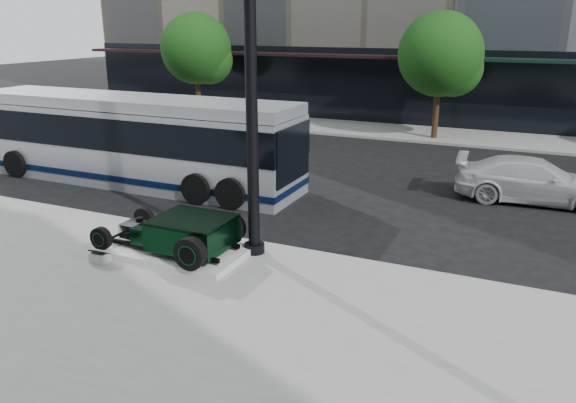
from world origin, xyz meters
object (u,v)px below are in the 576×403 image
at_px(lamppost, 251,77).
at_px(hot_rod, 185,232).
at_px(transit_bus, 132,139).
at_px(white_sedan, 533,180).

bearing_deg(lamppost, hot_rod, -147.83).
bearing_deg(transit_bus, hot_rod, -42.25).
bearing_deg(white_sedan, transit_bus, 99.49).
height_order(hot_rod, lamppost, lamppost).
bearing_deg(lamppost, white_sedan, 51.80).
xyz_separation_m(transit_bus, white_sedan, (12.66, 3.20, -0.82)).
xyz_separation_m(lamppost, transit_bus, (-6.87, 4.17, -2.68)).
relative_size(transit_bus, white_sedan, 2.63).
height_order(hot_rod, white_sedan, white_sedan).
height_order(lamppost, transit_bus, lamppost).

